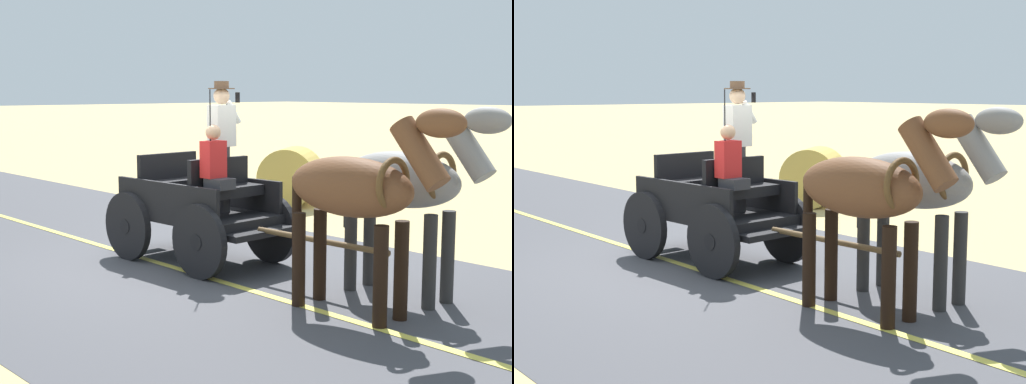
# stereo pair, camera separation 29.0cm
# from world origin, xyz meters

# --- Properties ---
(ground_plane) EXTENTS (200.00, 200.00, 0.00)m
(ground_plane) POSITION_xyz_m (0.00, 0.00, 0.00)
(ground_plane) COLOR tan
(road_surface) EXTENTS (6.45, 160.00, 0.01)m
(road_surface) POSITION_xyz_m (0.00, 0.00, 0.00)
(road_surface) COLOR #424247
(road_surface) RESTS_ON ground
(road_centre_stripe) EXTENTS (0.12, 160.00, 0.00)m
(road_centre_stripe) POSITION_xyz_m (0.00, 0.00, 0.01)
(road_centre_stripe) COLOR #DBCC4C
(road_centre_stripe) RESTS_ON road_surface
(horse_drawn_carriage) EXTENTS (1.52, 4.51, 2.50)m
(horse_drawn_carriage) POSITION_xyz_m (-0.52, 0.08, 0.82)
(horse_drawn_carriage) COLOR black
(horse_drawn_carriage) RESTS_ON ground
(horse_near_side) EXTENTS (0.61, 2.13, 2.21)m
(horse_near_side) POSITION_xyz_m (-1.12, 3.08, 1.32)
(horse_near_side) COLOR gray
(horse_near_side) RESTS_ON ground
(horse_off_side) EXTENTS (0.65, 2.13, 2.21)m
(horse_off_side) POSITION_xyz_m (-0.21, 3.13, 1.32)
(horse_off_side) COLOR brown
(horse_off_side) RESTS_ON ground
(hay_bale) EXTENTS (1.57, 1.60, 1.20)m
(hay_bale) POSITION_xyz_m (-5.05, -2.75, 0.60)
(hay_bale) COLOR gold
(hay_bale) RESTS_ON ground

